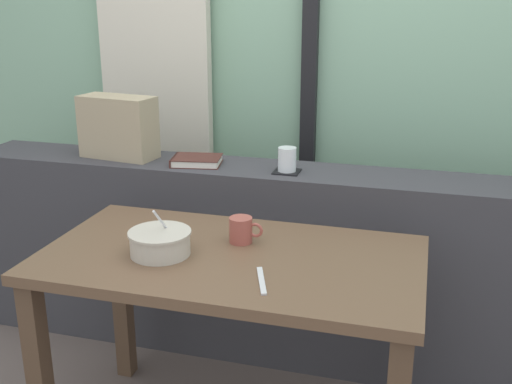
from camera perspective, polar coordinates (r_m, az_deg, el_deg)
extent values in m
cube|color=#84B293|center=(2.95, 6.33, 16.13)|extent=(4.80, 0.08, 2.80)
cube|color=beige|center=(3.10, -9.37, 13.31)|extent=(0.56, 0.06, 2.50)
cube|color=black|center=(2.89, 5.05, 14.15)|extent=(0.07, 0.05, 2.60)
cube|color=#38383D|center=(2.58, 3.27, -6.76)|extent=(2.80, 0.30, 0.82)
cube|color=brown|center=(2.13, -19.37, -15.94)|extent=(0.06, 0.06, 0.67)
cube|color=brown|center=(2.53, -12.26, -9.61)|extent=(0.06, 0.06, 0.67)
cube|color=brown|center=(2.27, 13.58, -13.04)|extent=(0.06, 0.06, 0.67)
cube|color=brown|center=(1.94, -2.35, -6.24)|extent=(1.19, 0.65, 0.03)
cube|color=black|center=(2.41, 2.87, 1.90)|extent=(0.10, 0.10, 0.00)
cylinder|color=white|center=(2.40, 2.89, 3.04)|extent=(0.07, 0.07, 0.09)
cylinder|color=#BC3D51|center=(2.40, 2.89, 2.65)|extent=(0.06, 0.06, 0.05)
cube|color=#47231E|center=(2.53, -5.46, 2.61)|extent=(0.22, 0.18, 0.00)
cube|color=silver|center=(2.53, -5.47, 2.91)|extent=(0.21, 0.17, 0.03)
cube|color=#47231E|center=(2.52, -5.48, 3.22)|extent=(0.22, 0.18, 0.00)
cube|color=#47231E|center=(2.55, -7.60, 2.96)|extent=(0.03, 0.15, 0.03)
cube|color=tan|center=(2.67, -12.63, 5.88)|extent=(0.34, 0.18, 0.26)
cylinder|color=#BCB7A8|center=(1.94, -8.87, -4.66)|extent=(0.19, 0.19, 0.08)
cylinder|color=#BCB7A8|center=(1.93, -8.92, -3.73)|extent=(0.20, 0.20, 0.01)
cylinder|color=brown|center=(1.95, -8.85, -4.97)|extent=(0.16, 0.16, 0.05)
cylinder|color=silver|center=(1.95, -8.46, -3.10)|extent=(0.03, 0.11, 0.14)
ellipsoid|color=silver|center=(1.98, -8.17, -4.09)|extent=(0.03, 0.05, 0.01)
cube|color=silver|center=(1.76, 0.52, -8.19)|extent=(0.07, 0.17, 0.01)
cylinder|color=#9E4C42|center=(2.01, -1.42, -3.52)|extent=(0.08, 0.08, 0.08)
torus|color=#9E4C42|center=(2.00, -0.05, -3.55)|extent=(0.05, 0.01, 0.05)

